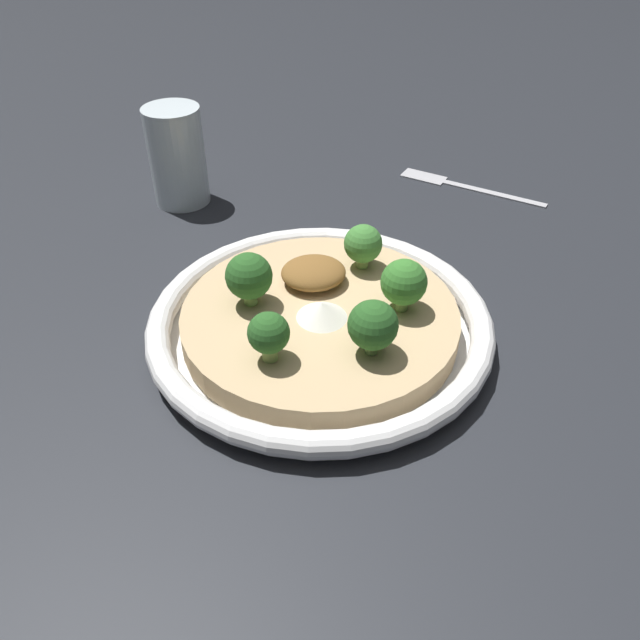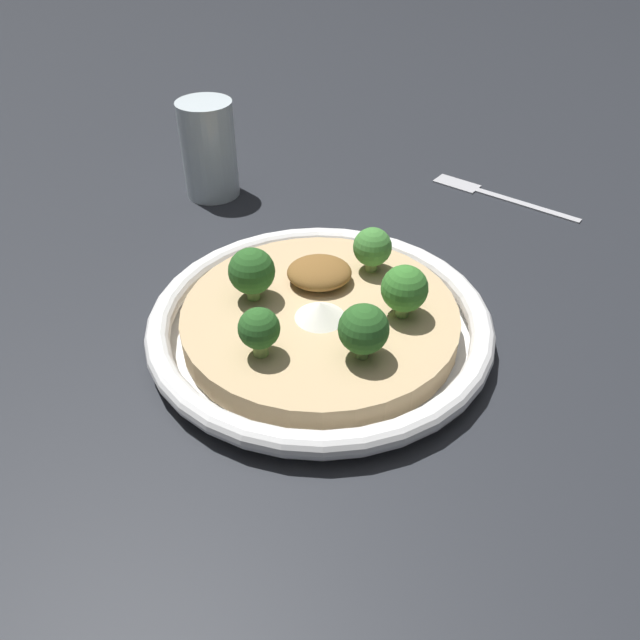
% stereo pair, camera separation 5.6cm
% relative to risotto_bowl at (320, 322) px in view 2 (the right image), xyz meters
% --- Properties ---
extents(ground_plane, '(6.00, 6.00, 0.00)m').
position_rel_risotto_bowl_xyz_m(ground_plane, '(0.00, 0.00, -0.02)').
color(ground_plane, '#23262B').
extents(risotto_bowl, '(0.31, 0.31, 0.03)m').
position_rel_risotto_bowl_xyz_m(risotto_bowl, '(0.00, 0.00, 0.00)').
color(risotto_bowl, white).
rests_on(risotto_bowl, ground_plane).
extents(cheese_sprinkle, '(0.04, 0.04, 0.02)m').
position_rel_risotto_bowl_xyz_m(cheese_sprinkle, '(0.00, -0.01, 0.02)').
color(cheese_sprinkle, white).
rests_on(cheese_sprinkle, risotto_bowl).
extents(crispy_onion_garnish, '(0.06, 0.05, 0.02)m').
position_rel_risotto_bowl_xyz_m(crispy_onion_garnish, '(-0.00, 0.04, 0.02)').
color(crispy_onion_garnish, brown).
rests_on(crispy_onion_garnish, risotto_bowl).
extents(broccoli_back, '(0.04, 0.04, 0.04)m').
position_rel_risotto_bowl_xyz_m(broccoli_back, '(0.05, 0.06, 0.04)').
color(broccoli_back, '#84A856').
rests_on(broccoli_back, risotto_bowl).
extents(broccoli_front, '(0.04, 0.04, 0.05)m').
position_rel_risotto_bowl_xyz_m(broccoli_front, '(0.03, -0.06, 0.04)').
color(broccoli_front, '#668E47').
rests_on(broccoli_front, risotto_bowl).
extents(broccoli_front_left, '(0.03, 0.03, 0.04)m').
position_rel_risotto_bowl_xyz_m(broccoli_front_left, '(-0.05, -0.06, 0.04)').
color(broccoli_front_left, '#84A856').
rests_on(broccoli_front_left, risotto_bowl).
extents(broccoli_front_right, '(0.04, 0.04, 0.05)m').
position_rel_risotto_bowl_xyz_m(broccoli_front_right, '(0.07, -0.01, 0.04)').
color(broccoli_front_right, '#759E4C').
rests_on(broccoli_front_right, risotto_bowl).
extents(broccoli_back_left, '(0.04, 0.04, 0.05)m').
position_rel_risotto_bowl_xyz_m(broccoli_back_left, '(-0.06, 0.02, 0.04)').
color(broccoli_back_left, '#759E4C').
rests_on(broccoli_back_left, risotto_bowl).
extents(drinking_glass, '(0.07, 0.07, 0.12)m').
position_rel_risotto_bowl_xyz_m(drinking_glass, '(-0.13, 0.28, 0.04)').
color(drinking_glass, silver).
rests_on(drinking_glass, ground_plane).
extents(fork_utensil, '(0.16, 0.13, 0.00)m').
position_rel_risotto_bowl_xyz_m(fork_utensil, '(0.22, 0.27, -0.01)').
color(fork_utensil, '#B7B7BC').
rests_on(fork_utensil, ground_plane).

